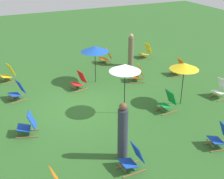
# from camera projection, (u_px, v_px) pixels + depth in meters

# --- Properties ---
(ground_plane) EXTENTS (40.00, 40.00, 0.00)m
(ground_plane) POSITION_uv_depth(u_px,v_px,m) (85.00, 106.00, 12.53)
(ground_plane) COLOR #2D6026
(deckchair_0) EXTENTS (0.50, 0.78, 0.83)m
(deckchair_0) POSITION_uv_depth(u_px,v_px,m) (133.00, 159.00, 8.83)
(deckchair_0) COLOR olive
(deckchair_0) RESTS_ON ground
(deckchair_1) EXTENTS (0.65, 0.86, 0.83)m
(deckchair_1) POSITION_uv_depth(u_px,v_px,m) (18.00, 91.00, 12.93)
(deckchair_1) COLOR olive
(deckchair_1) RESTS_ON ground
(deckchair_2) EXTENTS (0.53, 0.79, 0.83)m
(deckchair_2) POSITION_uv_depth(u_px,v_px,m) (146.00, 51.00, 17.80)
(deckchair_2) COLOR olive
(deckchair_2) RESTS_ON ground
(deckchair_3) EXTENTS (0.64, 0.85, 0.83)m
(deckchair_3) POSITION_uv_depth(u_px,v_px,m) (79.00, 81.00, 13.90)
(deckchair_3) COLOR olive
(deckchair_3) RESTS_ON ground
(deckchair_4) EXTENTS (0.63, 0.84, 0.83)m
(deckchair_4) POSITION_uv_depth(u_px,v_px,m) (221.00, 89.00, 13.13)
(deckchair_4) COLOR olive
(deckchair_4) RESTS_ON ground
(deckchair_5) EXTENTS (0.54, 0.80, 0.83)m
(deckchair_5) POSITION_uv_depth(u_px,v_px,m) (179.00, 68.00, 15.41)
(deckchair_5) COLOR olive
(deckchair_5) RESTS_ON ground
(deckchair_6) EXTENTS (0.59, 0.83, 0.83)m
(deckchair_6) POSITION_uv_depth(u_px,v_px,m) (106.00, 57.00, 16.96)
(deckchair_6) COLOR olive
(deckchair_6) RESTS_ON ground
(deckchair_8) EXTENTS (0.68, 0.87, 0.83)m
(deckchair_8) POSITION_uv_depth(u_px,v_px,m) (138.00, 74.00, 14.68)
(deckchair_8) COLOR olive
(deckchair_8) RESTS_ON ground
(deckchair_9) EXTENTS (0.67, 0.86, 0.83)m
(deckchair_9) POSITION_uv_depth(u_px,v_px,m) (28.00, 125.00, 10.50)
(deckchair_9) COLOR olive
(deckchair_9) RESTS_ON ground
(deckchair_11) EXTENTS (0.54, 0.80, 0.83)m
(deckchair_11) POSITION_uv_depth(u_px,v_px,m) (168.00, 102.00, 12.02)
(deckchair_11) COLOR olive
(deckchair_11) RESTS_ON ground
(deckchair_12) EXTENTS (0.61, 0.83, 0.83)m
(deckchair_12) POSITION_uv_depth(u_px,v_px,m) (221.00, 137.00, 9.84)
(deckchair_12) COLOR olive
(deckchair_12) RESTS_ON ground
(deckchair_13) EXTENTS (0.65, 0.85, 0.83)m
(deckchair_13) POSITION_uv_depth(u_px,v_px,m) (8.00, 74.00, 14.72)
(deckchair_13) COLOR olive
(deckchair_13) RESTS_ON ground
(umbrella_0) EXTENTS (1.15, 1.15, 1.77)m
(umbrella_0) POSITION_uv_depth(u_px,v_px,m) (184.00, 66.00, 12.04)
(umbrella_0) COLOR black
(umbrella_0) RESTS_ON ground
(umbrella_1) EXTENTS (1.30, 1.30, 1.76)m
(umbrella_1) POSITION_uv_depth(u_px,v_px,m) (95.00, 49.00, 14.07)
(umbrella_1) COLOR black
(umbrella_1) RESTS_ON ground
(umbrella_2) EXTENTS (1.18, 1.18, 2.02)m
(umbrella_2) POSITION_uv_depth(u_px,v_px,m) (125.00, 68.00, 11.21)
(umbrella_2) COLOR black
(umbrella_2) RESTS_ON ground
(person_0) EXTENTS (0.41, 0.41, 1.87)m
(person_0) POSITION_uv_depth(u_px,v_px,m) (123.00, 132.00, 9.13)
(person_0) COLOR #333847
(person_0) RESTS_ON ground
(person_1) EXTENTS (0.38, 0.38, 1.74)m
(person_1) POSITION_uv_depth(u_px,v_px,m) (131.00, 51.00, 16.46)
(person_1) COLOR #72664C
(person_1) RESTS_ON ground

